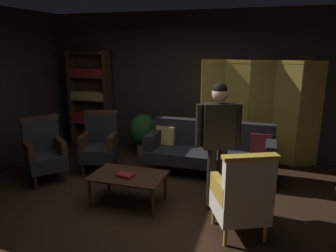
# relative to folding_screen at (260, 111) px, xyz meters

# --- Properties ---
(ground_plane) EXTENTS (10.00, 10.00, 0.00)m
(ground_plane) POSITION_rel_folding_screen_xyz_m (-1.32, -2.26, -0.99)
(ground_plane) COLOR black
(back_wall) EXTENTS (7.20, 0.10, 2.80)m
(back_wall) POSITION_rel_folding_screen_xyz_m (-1.32, 0.19, 0.41)
(back_wall) COLOR black
(back_wall) RESTS_ON ground_plane
(folding_screen) EXTENTS (2.16, 0.29, 1.90)m
(folding_screen) POSITION_rel_folding_screen_xyz_m (0.00, 0.00, 0.00)
(folding_screen) COLOR #B29338
(folding_screen) RESTS_ON ground_plane
(bookshelf) EXTENTS (0.90, 0.32, 2.05)m
(bookshelf) POSITION_rel_folding_screen_xyz_m (-3.47, -0.06, 0.07)
(bookshelf) COLOR #382114
(bookshelf) RESTS_ON ground_plane
(velvet_couch) EXTENTS (2.12, 0.78, 0.88)m
(velvet_couch) POSITION_rel_folding_screen_xyz_m (-0.77, -0.81, -0.53)
(velvet_couch) COLOR #382114
(velvet_couch) RESTS_ON ground_plane
(coffee_table) EXTENTS (1.00, 0.64, 0.42)m
(coffee_table) POSITION_rel_folding_screen_xyz_m (-1.65, -2.24, -0.61)
(coffee_table) COLOR #382114
(coffee_table) RESTS_ON ground_plane
(armchair_gilt_accent) EXTENTS (0.77, 0.77, 1.04)m
(armchair_gilt_accent) POSITION_rel_folding_screen_xyz_m (-0.10, -2.58, -0.50)
(armchair_gilt_accent) COLOR gold
(armchair_gilt_accent) RESTS_ON ground_plane
(armchair_wing_left) EXTENTS (0.71, 0.70, 1.04)m
(armchair_wing_left) POSITION_rel_folding_screen_xyz_m (-2.62, -1.26, -0.50)
(armchair_wing_left) COLOR #382114
(armchair_wing_left) RESTS_ON ground_plane
(armchair_wing_right) EXTENTS (0.81, 0.81, 1.04)m
(armchair_wing_right) POSITION_rel_folding_screen_xyz_m (-3.27, -1.90, -0.50)
(armchair_wing_right) COLOR #382114
(armchair_wing_right) RESTS_ON ground_plane
(standing_figure) EXTENTS (0.55, 0.34, 1.70)m
(standing_figure) POSITION_rel_folding_screen_xyz_m (-0.47, -2.02, 0.04)
(standing_figure) COLOR black
(standing_figure) RESTS_ON ground_plane
(potted_plant) EXTENTS (0.55, 0.55, 0.84)m
(potted_plant) POSITION_rel_folding_screen_xyz_m (-2.20, -0.29, -0.50)
(potted_plant) COLOR brown
(potted_plant) RESTS_ON ground_plane
(book_red_leather) EXTENTS (0.25, 0.19, 0.04)m
(book_red_leather) POSITION_rel_folding_screen_xyz_m (-1.66, -2.30, -0.55)
(book_red_leather) COLOR maroon
(book_red_leather) RESTS_ON coffee_table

